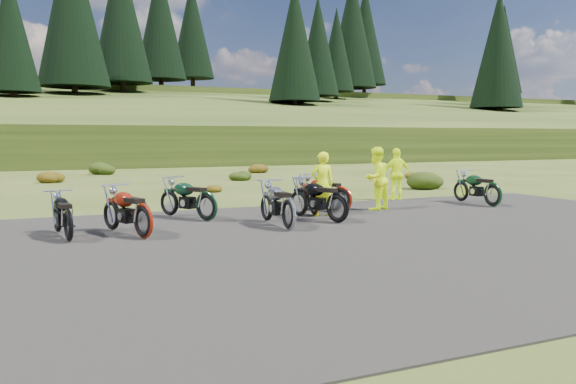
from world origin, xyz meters
name	(u,v)px	position (x,y,z in m)	size (l,w,h in m)	color
ground	(330,225)	(0.00, 0.00, 0.00)	(300.00, 300.00, 0.00)	#394617
gravel_pad	(374,238)	(0.00, -2.00, 0.00)	(20.00, 12.00, 0.04)	black
hill_slope	(111,158)	(0.00, 50.00, 0.00)	(300.00, 46.00, 3.00)	#2A3E14
hill_plateau	(78,148)	(0.00, 110.00, 0.00)	(300.00, 90.00, 9.17)	#2A3E14
conifer_21	(11,30)	(-9.00, 50.00, 12.56)	(5.28, 5.28, 14.00)	black
conifer_22	(72,5)	(-3.00, 56.00, 16.77)	(7.92, 7.92, 20.00)	black
conifer_23	(121,14)	(3.00, 62.00, 17.47)	(7.48, 7.48, 19.00)	black
conifer_24	(160,21)	(9.00, 68.00, 18.16)	(7.04, 7.04, 18.00)	black
conifer_25	(192,29)	(15.00, 74.00, 18.66)	(6.60, 6.60, 17.00)	black
conifer_26	(295,41)	(21.00, 49.00, 13.37)	(6.16, 6.16, 16.00)	black
conifer_27	(318,46)	(27.00, 55.00, 14.06)	(5.72, 5.72, 15.00)	black
conifer_28	(336,50)	(33.00, 61.00, 14.76)	(5.28, 5.28, 14.00)	black
conifer_29	(352,30)	(39.00, 67.00, 18.97)	(7.92, 7.92, 20.00)	black
conifer_30	(365,35)	(45.00, 73.00, 19.66)	(7.48, 7.48, 19.00)	black
conifer_31	(498,49)	(51.00, 48.00, 14.18)	(7.04, 7.04, 18.00)	black
conifer_32	(499,52)	(57.00, 54.00, 14.87)	(6.60, 6.60, 17.00)	black
conifer_33	(500,55)	(63.00, 60.00, 15.56)	(6.16, 6.16, 16.00)	black
conifer_34	(501,58)	(69.00, 66.00, 16.26)	(5.72, 5.72, 15.00)	black
conifer_35	(502,60)	(75.00, 72.00, 16.95)	(5.28, 5.28, 14.00)	black
conifer_36	(503,49)	(81.00, 78.00, 20.16)	(7.92, 7.92, 20.00)	black
shrub_2	(51,175)	(-6.20, 16.60, 0.38)	(1.30, 1.30, 0.77)	#653A0C
shrub_3	(104,167)	(-3.30, 21.90, 0.46)	(1.56, 1.56, 0.92)	black
shrub_4	(213,186)	(-0.40, 9.20, 0.23)	(0.77, 0.77, 0.45)	#653A0C
shrub_5	(240,174)	(2.50, 14.50, 0.31)	(1.03, 1.03, 0.61)	black
shrub_6	(257,167)	(5.40, 19.80, 0.38)	(1.30, 1.30, 0.77)	#653A0C
shrub_7	(426,178)	(8.30, 7.10, 0.46)	(1.56, 1.56, 0.92)	black
shrub_8	(409,174)	(11.20, 12.40, 0.23)	(0.77, 0.77, 0.45)	#653A0C
motorcycle_0	(69,243)	(-6.05, 0.01, 0.00)	(1.92, 0.64, 1.00)	black
motorcycle_1	(144,240)	(-4.58, -0.25, 0.00)	(2.13, 0.71, 1.11)	maroon
motorcycle_2	(207,222)	(-2.69, 1.66, 0.00)	(2.14, 0.71, 1.12)	black
motorcycle_3	(289,231)	(-1.32, -0.45, 0.00)	(2.14, 0.71, 1.12)	#99999D
motorcycle_4	(314,217)	(0.28, 1.47, 0.00)	(1.88, 0.63, 0.98)	#541C0E
motorcycle_5	(337,224)	(0.22, 0.05, 0.00)	(2.16, 0.72, 1.13)	black
motorcycle_6	(341,213)	(1.31, 1.80, 0.00)	(2.07, 0.69, 1.08)	maroon
motorcycle_7	(492,207)	(6.21, 1.06, 0.00)	(2.10, 0.70, 1.10)	black
person_middle	(322,185)	(0.43, 1.31, 0.87)	(0.64, 0.42, 1.75)	#E1FF0D
person_right_a	(376,179)	(2.48, 1.86, 0.93)	(0.90, 0.70, 1.85)	#E1FF0D
person_right_b	(397,175)	(4.63, 3.93, 0.88)	(1.03, 0.43, 1.77)	#E1FF0D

